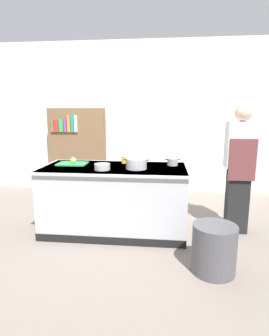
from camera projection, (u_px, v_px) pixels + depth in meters
The scene contains 12 objects.
ground_plane at pixel (115, 230), 3.88m from camera, with size 10.00×10.00×0.00m, color slate.
back_wall at pixel (132, 118), 5.63m from camera, with size 6.40×0.12×3.00m, color white.
counter_island at pixel (115, 198), 3.78m from camera, with size 1.98×0.98×0.90m.
cutting_board at pixel (72, 164), 3.87m from camera, with size 0.40×0.28×0.02m, color green.
onion at pixel (73, 160), 3.84m from camera, with size 0.08×0.08×0.08m, color tan.
stock_pot at pixel (136, 164), 3.56m from camera, with size 0.34×0.27×0.14m.
sauce_pan at pixel (172, 162), 3.79m from camera, with size 0.21×0.14×0.10m.
mixing_bowl at pixel (102, 167), 3.50m from camera, with size 0.20×0.20×0.08m, color #B7BABF.
juice_cup at pixel (124, 160), 3.96m from camera, with size 0.07×0.07×0.10m, color yellow.
trash_bin at pixel (214, 249), 2.81m from camera, with size 0.45×0.45×0.50m, color #4C4C51.
person_chef at pixel (239, 167), 3.65m from camera, with size 0.38×0.25×1.72m.
bookshelf at pixel (78, 151), 5.58m from camera, with size 1.10×0.31×1.70m.
Camera 1 is at (0.66, -3.58, 1.61)m, focal length 29.53 mm.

